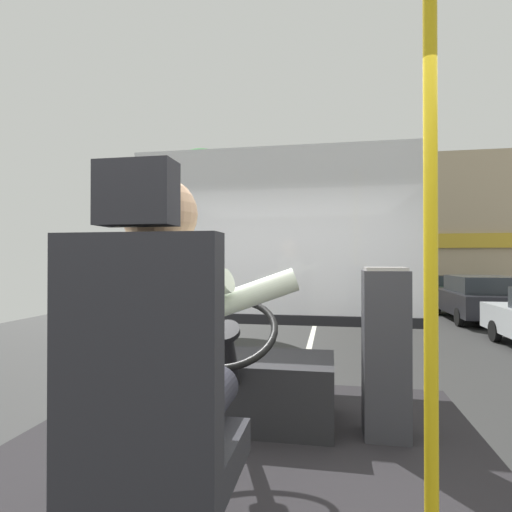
% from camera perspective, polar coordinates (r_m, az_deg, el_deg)
% --- Properties ---
extents(ground, '(18.00, 44.00, 0.06)m').
position_cam_1_polar(ground, '(10.76, 7.82, -10.54)').
color(ground, '#2D2D2D').
extents(driver_seat, '(0.48, 0.48, 1.28)m').
position_cam_1_polar(driver_seat, '(1.37, -14.17, -20.52)').
color(driver_seat, black).
rests_on(driver_seat, bus_floor).
extents(bus_driver, '(0.84, 0.58, 0.85)m').
position_cam_1_polar(bus_driver, '(1.42, -12.30, -11.24)').
color(bus_driver, '#282833').
rests_on(bus_driver, driver_seat).
extents(steering_console, '(1.10, 1.00, 0.80)m').
position_cam_1_polar(steering_console, '(2.69, -1.68, -17.43)').
color(steering_console, black).
rests_on(steering_console, bus_floor).
extents(handrail_pole, '(0.04, 0.04, 2.15)m').
position_cam_1_polar(handrail_pole, '(1.43, 22.89, 2.25)').
color(handrail_pole, gold).
rests_on(handrail_pole, bus_floor).
extents(fare_box, '(0.25, 0.25, 0.96)m').
position_cam_1_polar(fare_box, '(2.53, 17.36, -12.46)').
color(fare_box, '#333338').
rests_on(fare_box, bus_floor).
extents(windshield_panel, '(2.50, 0.08, 1.48)m').
position_cam_1_polar(windshield_panel, '(3.44, 2.62, 0.19)').
color(windshield_panel, silver).
extents(street_tree, '(2.54, 2.54, 4.70)m').
position_cam_1_polar(street_tree, '(10.92, -7.42, 7.64)').
color(street_tree, '#4C3828').
rests_on(street_tree, ground).
extents(shop_building, '(10.47, 4.96, 6.41)m').
position_cam_1_polar(shop_building, '(21.56, 24.32, 3.15)').
color(shop_building, tan).
rests_on(shop_building, ground).
extents(parked_car_black, '(1.99, 3.98, 1.36)m').
position_cam_1_polar(parked_car_black, '(14.25, 28.43, -5.07)').
color(parked_car_black, black).
rests_on(parked_car_black, ground).
extents(parked_car_green, '(1.79, 4.30, 1.20)m').
position_cam_1_polar(parked_car_green, '(19.39, 23.59, -4.10)').
color(parked_car_green, '#195633').
rests_on(parked_car_green, ground).
extents(parked_car_blue, '(1.94, 3.84, 1.27)m').
position_cam_1_polar(parked_car_blue, '(24.26, 20.55, -3.29)').
color(parked_car_blue, navy).
rests_on(parked_car_blue, ground).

